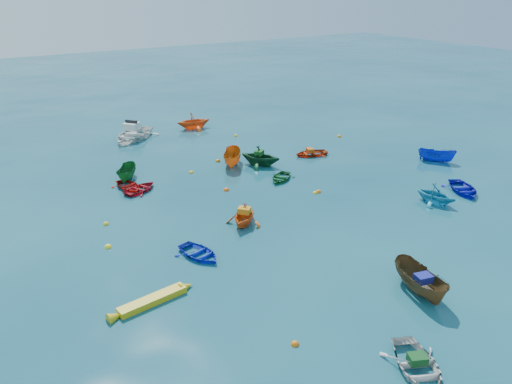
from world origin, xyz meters
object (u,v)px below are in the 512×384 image
dinghy_blue_se (463,192)px  kayak_yellow (153,303)px  dinghy_blue_sw (199,256)px  motorboat_white (133,139)px  dinghy_white_near (417,371)px

dinghy_blue_se → kayak_yellow: bearing=-149.1°
dinghy_blue_sw → motorboat_white: bearing=65.0°
dinghy_white_near → motorboat_white: 33.09m
dinghy_blue_sw → dinghy_white_near: dinghy_white_near is taller
dinghy_white_near → dinghy_blue_se: size_ratio=0.99×
dinghy_white_near → dinghy_blue_se: dinghy_blue_se is taller
dinghy_blue_se → dinghy_blue_sw: bearing=-156.5°
dinghy_white_near → kayak_yellow: (-6.76, 9.02, 0.00)m
dinghy_blue_se → kayak_yellow: 22.23m
dinghy_blue_se → kayak_yellow: (-22.21, -0.93, 0.00)m
kayak_yellow → motorboat_white: bearing=-24.7°
motorboat_white → dinghy_blue_sw: bearing=-51.3°
dinghy_blue_se → motorboat_white: 27.56m
dinghy_blue_se → dinghy_white_near: bearing=-118.7°
dinghy_white_near → dinghy_blue_sw: bearing=129.3°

